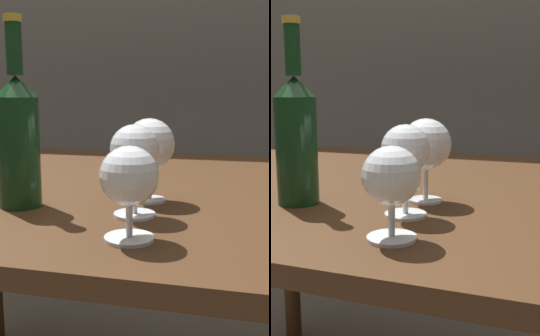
% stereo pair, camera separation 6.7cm
% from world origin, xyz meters
% --- Properties ---
extents(dining_table, '(1.38, 0.93, 0.71)m').
position_xyz_m(dining_table, '(0.00, 0.00, 0.63)').
color(dining_table, '#472B16').
rests_on(dining_table, ground_plane).
extents(wine_glass_white, '(0.08, 0.08, 0.12)m').
position_xyz_m(wine_glass_white, '(0.06, -0.35, 0.79)').
color(wine_glass_white, white).
rests_on(wine_glass_white, dining_table).
extents(wine_glass_pinot, '(0.08, 0.08, 0.14)m').
position_xyz_m(wine_glass_pinot, '(0.04, -0.24, 0.81)').
color(wine_glass_pinot, white).
rests_on(wine_glass_pinot, dining_table).
extents(wine_glass_cabernet, '(0.09, 0.09, 0.15)m').
position_xyz_m(wine_glass_cabernet, '(0.05, -0.14, 0.81)').
color(wine_glass_cabernet, white).
rests_on(wine_glass_cabernet, dining_table).
extents(wine_bottle, '(0.07, 0.07, 0.31)m').
position_xyz_m(wine_bottle, '(-0.16, -0.23, 0.83)').
color(wine_bottle, '#143819').
rests_on(wine_bottle, dining_table).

